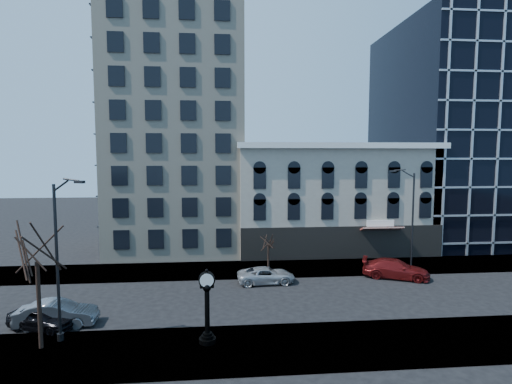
{
  "coord_description": "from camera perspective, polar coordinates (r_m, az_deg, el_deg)",
  "views": [
    {
      "loc": [
        -1.03,
        -30.06,
        11.1
      ],
      "look_at": [
        2.0,
        4.0,
        8.0
      ],
      "focal_mm": 28.0,
      "sensor_mm": 36.0,
      "label": 1
    }
  ],
  "objects": [
    {
      "name": "car_far_b",
      "position": [
        39.11,
        19.32,
        -10.32
      ],
      "size": [
        6.3,
        4.47,
        1.69
      ],
      "primitive_type": "imported",
      "rotation": [
        0.0,
        0.0,
        1.17
      ],
      "color": "maroon",
      "rests_on": "ground"
    },
    {
      "name": "bare_tree_far",
      "position": [
        38.67,
        1.78,
        -6.78
      ],
      "size": [
        2.3,
        2.3,
        3.94
      ],
      "color": "black",
      "rests_on": "sidewalk_far"
    },
    {
      "name": "street_lamp_far",
      "position": [
        40.51,
        20.56,
        -0.1
      ],
      "size": [
        2.4,
        1.29,
        9.91
      ],
      "rotation": [
        0.0,
        0.0,
        2.71
      ],
      "color": "black",
      "rests_on": "sidewalk_far"
    },
    {
      "name": "car_near_a",
      "position": [
        30.13,
        -28.36,
        -15.57
      ],
      "size": [
        4.66,
        3.1,
        1.47
      ],
      "primitive_type": "imported",
      "rotation": [
        0.0,
        0.0,
        1.22
      ],
      "color": "black",
      "rests_on": "ground"
    },
    {
      "name": "street_lamp_near",
      "position": [
        25.44,
        -25.65,
        -3.25
      ],
      "size": [
        2.39,
        1.3,
        9.91
      ],
      "rotation": [
        0.0,
        0.0,
        -0.43
      ],
      "color": "black",
      "rests_on": "sidewalk_near"
    },
    {
      "name": "street_clock",
      "position": [
        24.53,
        -6.99,
        -16.32
      ],
      "size": [
        1.01,
        1.01,
        4.43
      ],
      "rotation": [
        0.0,
        0.0,
        0.07
      ],
      "color": "black",
      "rests_on": "sidewalk_near"
    },
    {
      "name": "bare_tree_near",
      "position": [
        25.67,
        -28.92,
        -6.36
      ],
      "size": [
        4.73,
        4.73,
        8.11
      ],
      "color": "black",
      "rests_on": "sidewalk_near"
    },
    {
      "name": "sidewalk_far",
      "position": [
        39.64,
        -3.46,
        -11.0
      ],
      "size": [
        160.0,
        6.0,
        0.12
      ],
      "primitive_type": "cube",
      "color": "gray",
      "rests_on": "ground"
    },
    {
      "name": "glass_office",
      "position": [
        60.8,
        28.08,
        7.31
      ],
      "size": [
        20.0,
        20.15,
        28.0
      ],
      "color": "black",
      "rests_on": "ground"
    },
    {
      "name": "ground",
      "position": [
        32.06,
        -3.03,
        -15.09
      ],
      "size": [
        160.0,
        160.0,
        0.0
      ],
      "primitive_type": "plane",
      "color": "black",
      "rests_on": "ground"
    },
    {
      "name": "victorian_row",
      "position": [
        48.03,
        10.69,
        -1.01
      ],
      "size": [
        22.6,
        11.19,
        12.5
      ],
      "color": "#B3A694",
      "rests_on": "ground"
    },
    {
      "name": "cream_tower",
      "position": [
        49.88,
        -11.23,
        14.57
      ],
      "size": [
        15.9,
        15.4,
        42.5
      ],
      "color": "beige",
      "rests_on": "ground"
    },
    {
      "name": "sidewalk_near",
      "position": [
        24.69,
        -2.32,
        -21.39
      ],
      "size": [
        160.0,
        6.0,
        0.12
      ],
      "primitive_type": "cube",
      "color": "gray",
      "rests_on": "ground"
    },
    {
      "name": "car_near_b",
      "position": [
        30.21,
        -26.56,
        -15.26
      ],
      "size": [
        5.1,
        1.98,
        1.65
      ],
      "primitive_type": "imported",
      "rotation": [
        0.0,
        0.0,
        1.62
      ],
      "color": "#595B60",
      "rests_on": "ground"
    },
    {
      "name": "car_far_a",
      "position": [
        35.6,
        1.47,
        -11.81
      ],
      "size": [
        5.13,
        2.59,
        1.39
      ],
      "primitive_type": "imported",
      "rotation": [
        0.0,
        0.0,
        1.63
      ],
      "color": "#A5A8AD",
      "rests_on": "ground"
    }
  ]
}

